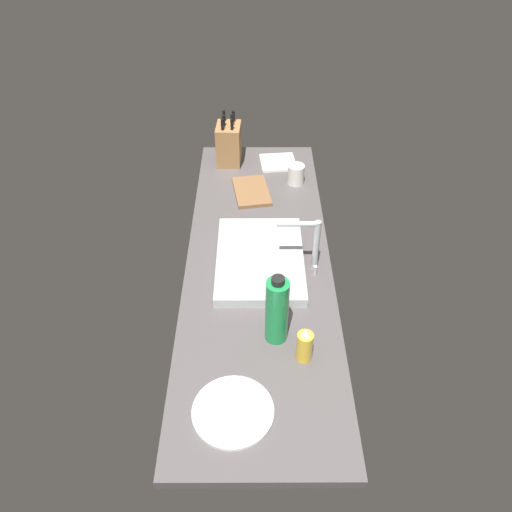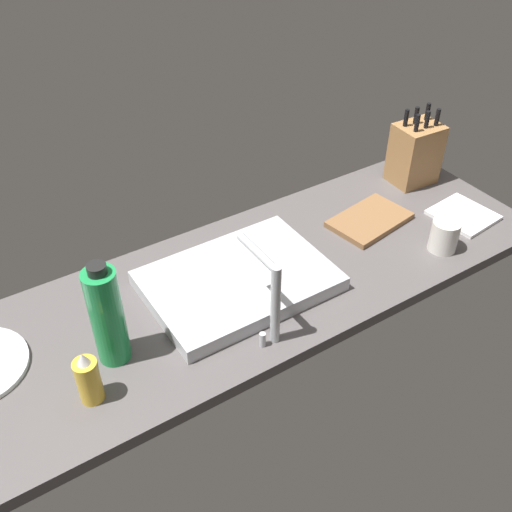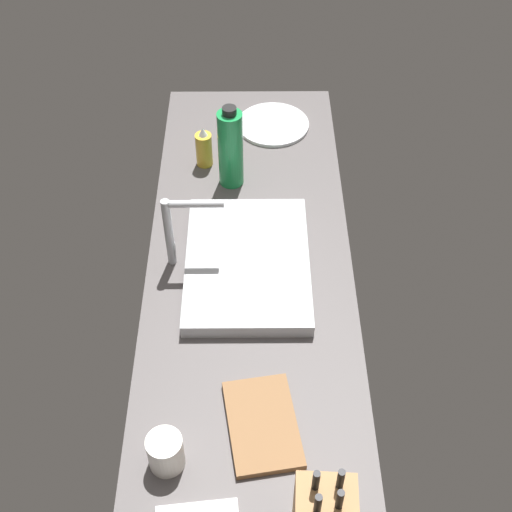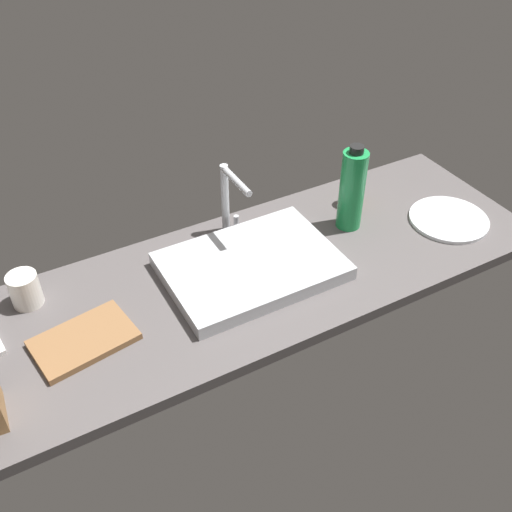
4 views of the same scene
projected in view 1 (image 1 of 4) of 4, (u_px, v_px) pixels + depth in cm
name	position (u px, v px, depth cm)	size (l,w,h in cm)	color
countertop_slab	(258.00, 262.00, 202.47)	(179.05, 57.42, 3.50)	#514C4C
sink_basin	(260.00, 260.00, 198.01)	(48.04, 33.93, 4.14)	#B7BABF
faucet	(311.00, 241.00, 187.96)	(5.50, 16.38, 22.86)	#B7BABF
knife_block	(229.00, 144.00, 250.35)	(14.87, 12.47, 25.65)	#9E7042
cutting_board	(252.00, 191.00, 235.55)	(24.21, 15.57, 1.80)	brown
soap_bottle	(305.00, 346.00, 161.00)	(5.28, 5.28, 14.09)	gold
water_bottle	(277.00, 310.00, 163.01)	(7.65, 7.65, 27.63)	#1E8E47
dinner_plate	(233.00, 411.00, 149.55)	(24.57, 24.57, 1.20)	white
dish_towel	(278.00, 162.00, 255.67)	(16.36, 17.29, 1.20)	white
coffee_mug	(296.00, 174.00, 239.69)	(8.00, 8.00, 9.39)	silver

